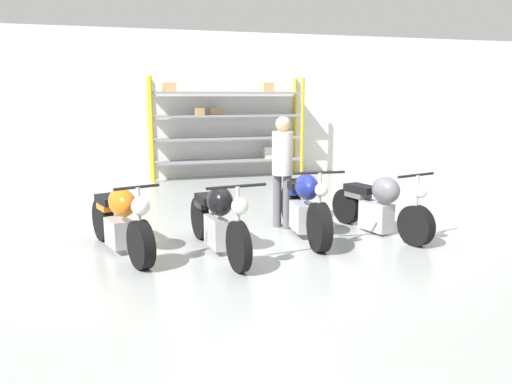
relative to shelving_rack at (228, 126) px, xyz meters
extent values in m
plane|color=#9EA3A0|center=(-0.89, -5.95, -1.30)|extent=(30.00, 30.00, 0.00)
cube|color=white|center=(-0.89, 0.36, 0.50)|extent=(30.00, 0.08, 3.60)
cylinder|color=gold|center=(-1.90, -0.28, -0.06)|extent=(0.08, 0.08, 2.48)
cylinder|color=gold|center=(1.86, -0.28, -0.06)|extent=(0.08, 0.08, 2.48)
cylinder|color=gold|center=(-1.90, 0.27, -0.06)|extent=(0.08, 0.08, 2.48)
cylinder|color=gold|center=(1.86, 0.27, -0.06)|extent=(0.08, 0.08, 2.48)
cube|color=gray|center=(-0.02, 0.00, -0.87)|extent=(3.76, 0.55, 0.05)
cube|color=gray|center=(-0.02, 0.00, -0.31)|extent=(3.76, 0.55, 0.05)
cube|color=gray|center=(-0.02, 0.00, 0.25)|extent=(3.76, 0.55, 0.05)
cube|color=gray|center=(-0.02, 0.00, 0.80)|extent=(3.76, 0.55, 0.05)
cube|color=tan|center=(1.02, 0.02, 0.94)|extent=(0.27, 0.24, 0.23)
cube|color=silver|center=(1.07, 0.07, -0.70)|extent=(0.27, 0.30, 0.29)
cube|color=tan|center=(-0.32, 0.15, 0.36)|extent=(0.25, 0.22, 0.17)
cube|color=tan|center=(-0.74, -0.09, 0.36)|extent=(0.22, 0.25, 0.17)
cube|color=tan|center=(-1.44, 0.01, 0.94)|extent=(0.33, 0.19, 0.21)
cylinder|color=black|center=(-2.54, -6.34, -1.00)|extent=(0.32, 0.61, 0.59)
cylinder|color=black|center=(-2.99, -4.96, -1.00)|extent=(0.32, 0.61, 0.59)
cube|color=#ADADB2|center=(-2.78, -5.60, -1.03)|extent=(0.39, 0.50, 0.36)
ellipsoid|color=orange|center=(-2.73, -5.76, -0.60)|extent=(0.46, 0.61, 0.37)
cube|color=black|center=(-2.90, -5.25, -0.65)|extent=(0.40, 0.55, 0.10)
cube|color=orange|center=(-2.91, -5.20, -0.74)|extent=(0.31, 0.39, 0.12)
cylinder|color=#ADADB2|center=(-2.55, -6.32, -0.66)|extent=(0.06, 0.06, 0.69)
sphere|color=silver|center=(-2.53, -6.38, -0.52)|extent=(0.22, 0.22, 0.22)
cylinder|color=black|center=(-2.56, -6.29, -0.31)|extent=(0.54, 0.21, 0.04)
cylinder|color=black|center=(-1.45, -6.76, -0.99)|extent=(0.18, 0.62, 0.61)
cylinder|color=black|center=(-1.65, -5.26, -0.99)|extent=(0.18, 0.62, 0.61)
cube|color=#ADADB2|center=(-1.55, -5.96, -1.02)|extent=(0.24, 0.51, 0.41)
ellipsoid|color=black|center=(-1.53, -6.13, -0.58)|extent=(0.38, 0.48, 0.38)
cube|color=black|center=(-1.59, -5.67, -0.63)|extent=(0.32, 0.49, 0.10)
cube|color=black|center=(-1.61, -5.52, -0.72)|extent=(0.27, 0.35, 0.12)
cylinder|color=#ADADB2|center=(-1.45, -6.74, -0.64)|extent=(0.06, 0.06, 0.71)
sphere|color=silver|center=(-1.44, -6.81, -0.50)|extent=(0.20, 0.20, 0.20)
cylinder|color=black|center=(-1.45, -6.72, -0.29)|extent=(0.74, 0.13, 0.04)
cylinder|color=black|center=(-0.23, -6.31, -0.97)|extent=(0.20, 0.67, 0.66)
cylinder|color=black|center=(-0.13, -4.92, -0.97)|extent=(0.20, 0.67, 0.66)
cube|color=#ADADB2|center=(-0.18, -5.57, -1.00)|extent=(0.31, 0.51, 0.41)
ellipsoid|color=navy|center=(-0.19, -5.73, -0.53)|extent=(0.35, 0.57, 0.37)
cube|color=black|center=(-0.15, -5.20, -0.58)|extent=(0.29, 0.51, 0.10)
cube|color=navy|center=(-0.15, -5.17, -0.67)|extent=(0.24, 0.36, 0.12)
cylinder|color=#ADADB2|center=(-0.23, -6.29, -0.61)|extent=(0.05, 0.05, 0.72)
sphere|color=silver|center=(-0.23, -6.36, -0.46)|extent=(0.17, 0.17, 0.17)
cylinder|color=black|center=(-0.23, -6.26, -0.25)|extent=(0.70, 0.09, 0.04)
cylinder|color=black|center=(1.16, -6.43, -1.02)|extent=(0.28, 0.58, 0.56)
cylinder|color=black|center=(0.80, -5.04, -1.02)|extent=(0.28, 0.58, 0.56)
cube|color=#ADADB2|center=(0.96, -5.69, -1.05)|extent=(0.38, 0.56, 0.43)
ellipsoid|color=slate|center=(1.01, -5.85, -0.62)|extent=(0.44, 0.54, 0.39)
cube|color=black|center=(0.88, -5.35, -0.68)|extent=(0.40, 0.59, 0.10)
cube|color=slate|center=(0.86, -5.28, -0.77)|extent=(0.32, 0.42, 0.12)
cylinder|color=#ADADB2|center=(1.15, -6.41, -0.67)|extent=(0.06, 0.06, 0.70)
sphere|color=silver|center=(1.17, -6.48, -0.54)|extent=(0.16, 0.16, 0.16)
cylinder|color=black|center=(1.14, -6.38, -0.32)|extent=(0.66, 0.20, 0.04)
cylinder|color=#595960|center=(-0.37, -4.95, -0.88)|extent=(0.13, 0.13, 0.84)
cylinder|color=#595960|center=(-0.25, -5.09, -0.88)|extent=(0.13, 0.13, 0.84)
cylinder|color=beige|center=(-0.31, -5.02, -0.13)|extent=(0.45, 0.45, 0.67)
sphere|color=tan|center=(-0.31, -5.02, 0.32)|extent=(0.23, 0.23, 0.23)
camera|label=1|loc=(-2.81, -12.21, 0.75)|focal=35.00mm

